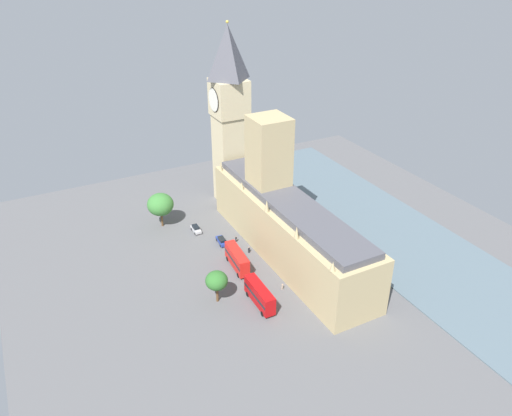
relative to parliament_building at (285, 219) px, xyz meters
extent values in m
plane|color=#565659|center=(1.99, 1.93, -9.21)|extent=(128.98, 128.98, 0.00)
cube|color=slate|center=(-29.49, 1.93, -9.09)|extent=(30.94, 116.08, 0.25)
cube|color=tan|center=(-0.01, 1.93, -2.23)|extent=(13.47, 58.98, 13.96)
cube|color=tan|center=(-0.01, -8.68, 7.27)|extent=(9.02, 9.02, 32.97)
cube|color=#4C4C54|center=(-0.01, 1.93, 5.55)|extent=(10.24, 56.62, 1.60)
cone|color=tan|center=(6.33, -24.61, 5.80)|extent=(1.20, 1.20, 2.12)
cone|color=tan|center=(6.33, -11.34, 5.78)|extent=(1.20, 1.20, 2.06)
cone|color=tan|center=(6.33, 1.93, 6.28)|extent=(1.20, 1.20, 3.07)
cone|color=tan|center=(6.33, 15.20, 6.22)|extent=(1.20, 1.20, 2.94)
cone|color=tan|center=(6.33, 28.47, 5.78)|extent=(1.20, 1.20, 2.07)
cube|color=#CCBA8E|center=(-0.11, -31.80, 4.11)|extent=(8.27, 8.27, 26.64)
cube|color=#CCBA8E|center=(-0.11, -31.80, 22.51)|extent=(9.10, 9.10, 10.16)
cylinder|color=silver|center=(4.59, -31.80, 22.51)|extent=(0.25, 6.29, 6.29)
torus|color=black|center=(4.59, -31.80, 22.51)|extent=(0.24, 6.53, 6.53)
cylinder|color=silver|center=(-0.11, -36.50, 22.51)|extent=(6.29, 0.25, 6.29)
torus|color=black|center=(-0.11, -36.50, 22.51)|extent=(6.53, 0.24, 6.53)
pyramid|color=#4C4C54|center=(-0.11, -31.80, 34.77)|extent=(9.10, 9.10, 14.36)
sphere|color=gold|center=(-0.11, -31.80, 42.34)|extent=(0.80, 0.80, 0.80)
cube|color=#B7B7BC|center=(16.66, -19.06, -8.50)|extent=(1.74, 4.22, 0.75)
cube|color=black|center=(16.66, -19.27, -7.80)|extent=(1.46, 2.36, 0.65)
cylinder|color=black|center=(15.89, -17.71, -8.87)|extent=(0.25, 0.68, 0.68)
cylinder|color=black|center=(17.44, -17.72, -8.87)|extent=(0.25, 0.68, 0.68)
cylinder|color=black|center=(15.87, -20.40, -8.87)|extent=(0.25, 0.68, 0.68)
cylinder|color=black|center=(17.43, -20.41, -8.87)|extent=(0.25, 0.68, 0.68)
cube|color=navy|center=(12.91, -10.44, -8.50)|extent=(2.12, 4.89, 0.75)
cube|color=black|center=(12.93, -10.21, -7.80)|extent=(1.66, 2.78, 0.65)
cylinder|color=black|center=(13.54, -12.03, -8.87)|extent=(0.31, 0.70, 0.68)
cylinder|color=black|center=(12.00, -11.89, -8.87)|extent=(0.31, 0.70, 0.68)
cylinder|color=black|center=(13.81, -9.00, -8.87)|extent=(0.31, 0.70, 0.68)
cylinder|color=black|center=(12.27, -8.86, -8.87)|extent=(0.31, 0.70, 0.68)
cube|color=red|center=(13.96, 1.24, -6.56)|extent=(3.36, 10.67, 4.20)
cube|color=black|center=(13.96, 1.24, -6.48)|extent=(3.38, 10.28, 0.70)
cylinder|color=black|center=(14.81, -2.51, -8.66)|extent=(0.44, 1.13, 1.10)
cylinder|color=black|center=(12.51, -2.32, -8.66)|extent=(0.44, 1.13, 1.10)
cylinder|color=black|center=(15.41, 4.81, -8.66)|extent=(0.44, 1.13, 1.10)
cylinder|color=black|center=(13.12, 5.00, -8.66)|extent=(0.44, 1.13, 1.10)
cube|color=#B20C0F|center=(15.57, 15.87, -6.56)|extent=(2.75, 10.56, 4.20)
cube|color=black|center=(15.57, 15.87, -6.48)|extent=(2.80, 10.16, 0.70)
cylinder|color=black|center=(14.51, 19.57, -8.66)|extent=(0.38, 1.11, 1.10)
cylinder|color=black|center=(16.81, 19.52, -8.66)|extent=(0.38, 1.11, 1.10)
cylinder|color=black|center=(14.33, 12.22, -8.66)|extent=(0.38, 1.11, 1.10)
cylinder|color=black|center=(16.63, 12.17, -8.66)|extent=(0.38, 1.11, 1.10)
cylinder|color=black|center=(9.11, -9.53, -8.54)|extent=(0.58, 0.58, 1.34)
sphere|color=#8C6647|center=(9.11, -9.53, -7.74)|extent=(0.26, 0.26, 0.26)
cube|color=gray|center=(9.00, -9.27, -8.48)|extent=(0.32, 0.21, 0.24)
cylinder|color=black|center=(8.42, -3.36, -8.51)|extent=(0.48, 0.48, 1.40)
sphere|color=beige|center=(8.42, -3.36, -7.68)|extent=(0.27, 0.27, 0.27)
cube|color=black|center=(8.41, -3.65, -8.44)|extent=(0.33, 0.11, 0.25)
cylinder|color=gray|center=(8.53, 13.65, -8.58)|extent=(0.59, 0.59, 1.27)
sphere|color=tan|center=(8.53, 13.65, -7.83)|extent=(0.24, 0.24, 0.24)
cube|color=gray|center=(8.70, 13.86, -8.52)|extent=(0.29, 0.26, 0.23)
cylinder|color=brown|center=(23.76, -26.37, -7.19)|extent=(0.56, 0.56, 4.05)
ellipsoid|color=#387533|center=(23.76, -26.37, -2.46)|extent=(7.19, 7.19, 6.11)
cylinder|color=brown|center=(23.29, 10.60, -7.35)|extent=(0.56, 0.56, 3.73)
ellipsoid|color=#2D6628|center=(23.29, 10.60, -3.64)|extent=(4.92, 4.92, 4.19)
cylinder|color=black|center=(23.27, 10.61, -6.39)|extent=(0.18, 0.18, 5.65)
sphere|color=#F2EAC6|center=(23.27, 10.61, -3.29)|extent=(0.56, 0.56, 0.56)
camera|label=1|loc=(55.76, 91.08, 61.48)|focal=34.84mm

